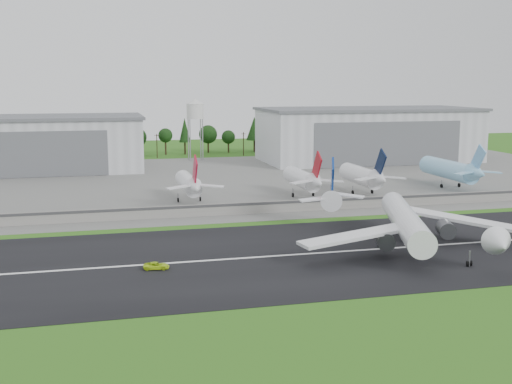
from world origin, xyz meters
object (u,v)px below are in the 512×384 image
object	(u,v)px
parked_jet_red_a	(190,184)
main_airliner	(407,227)
parked_jet_red_b	(305,179)
parked_jet_skyblue	(453,170)
parked_jet_navy	(365,176)
ground_vehicle	(156,266)

from	to	relation	value
parked_jet_red_a	main_airliner	bearing A→B (deg)	-59.45
parked_jet_red_b	parked_jet_skyblue	size ratio (longest dim) A/B	0.84
parked_jet_red_a	parked_jet_skyblue	distance (m)	94.48
parked_jet_navy	ground_vehicle	bearing A→B (deg)	-137.00
main_airliner	parked_jet_red_a	size ratio (longest dim) A/B	1.84
main_airliner	parked_jet_navy	bearing A→B (deg)	-87.17
main_airliner	parked_jet_red_b	world-z (taller)	main_airliner
ground_vehicle	parked_jet_skyblue	world-z (taller)	parked_jet_skyblue
ground_vehicle	parked_jet_red_b	distance (m)	89.07
main_airliner	parked_jet_navy	world-z (taller)	main_airliner
parked_jet_navy	parked_jet_red_b	bearing A→B (deg)	-179.90
parked_jet_red_b	parked_jet_skyblue	xyz separation A→B (m)	(56.82, 5.07, 0.48)
parked_jet_skyblue	ground_vehicle	bearing A→B (deg)	-145.90
ground_vehicle	parked_jet_red_a	size ratio (longest dim) A/B	0.17
parked_jet_red_a	parked_jet_skyblue	xyz separation A→B (m)	(94.34, 5.09, 0.59)
ground_vehicle	parked_jet_red_a	distance (m)	72.46
main_airliner	parked_jet_skyblue	bearing A→B (deg)	-108.64
parked_jet_navy	parked_jet_red_a	bearing A→B (deg)	-179.94
main_airliner	parked_jet_navy	size ratio (longest dim) A/B	1.84
main_airliner	parked_jet_red_b	xyz separation A→B (m)	(-1.99, 66.96, 1.18)
parked_jet_red_a	parked_jet_navy	xyz separation A→B (m)	(58.48, 0.06, 0.36)
main_airliner	parked_jet_skyblue	size ratio (longest dim) A/B	1.55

